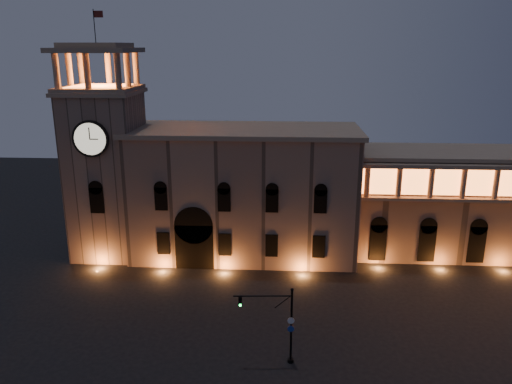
{
  "coord_description": "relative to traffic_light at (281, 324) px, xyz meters",
  "views": [
    {
      "loc": [
        3.38,
        -43.25,
        28.07
      ],
      "look_at": [
        -0.0,
        16.0,
        10.6
      ],
      "focal_mm": 35.0,
      "sensor_mm": 36.0,
      "label": 1
    }
  ],
  "objects": [
    {
      "name": "colonnade_wing",
      "position": [
        28.63,
        27.4,
        3.37
      ],
      "size": [
        40.6,
        11.5,
        14.5
      ],
      "color": "#846654",
      "rests_on": "ground"
    },
    {
      "name": "ground",
      "position": [
        -3.37,
        3.48,
        -3.97
      ],
      "size": [
        160.0,
        160.0,
        0.0
      ],
      "primitive_type": "plane",
      "color": "black",
      "rests_on": "ground"
    },
    {
      "name": "traffic_light",
      "position": [
        0.0,
        0.0,
        0.0
      ],
      "size": [
        5.5,
        0.81,
        7.55
      ],
      "rotation": [
        0.0,
        0.0,
        0.07
      ],
      "color": "black",
      "rests_on": "ground"
    },
    {
      "name": "clock_tower",
      "position": [
        -23.87,
        24.46,
        8.53
      ],
      "size": [
        9.8,
        9.8,
        32.4
      ],
      "color": "#896B59",
      "rests_on": "ground"
    },
    {
      "name": "government_building",
      "position": [
        -5.45,
        25.41,
        4.8
      ],
      "size": [
        30.8,
        12.8,
        17.6
      ],
      "color": "#896B59",
      "rests_on": "ground"
    }
  ]
}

